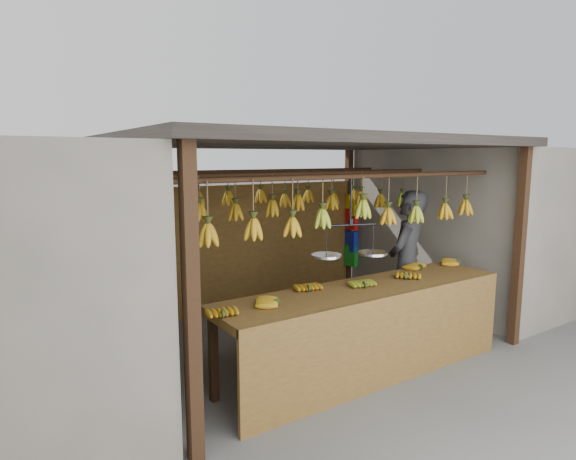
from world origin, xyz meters
TOP-DOWN VIEW (x-y plane):
  - ground at (0.00, 0.00)m, footprint 80.00×80.00m
  - stall at (0.00, 0.33)m, footprint 4.30×3.30m
  - neighbor_right at (3.60, 0.00)m, footprint 3.00×3.00m
  - counter at (-0.00, -1.22)m, footprint 3.45×0.74m
  - hanging_bananas at (-0.00, -0.00)m, footprint 3.61×2.26m
  - balance_scale at (-0.13, -1.00)m, footprint 0.75×0.45m
  - vendor at (1.14, -0.60)m, footprint 0.77×0.65m
  - bag_bundles at (1.94, 1.35)m, footprint 0.08×0.26m

SIDE VIEW (x-z plane):
  - ground at x=0.00m, z-range 0.00..0.00m
  - counter at x=0.00m, z-range 0.22..1.18m
  - vendor at x=1.14m, z-range 0.00..1.79m
  - bag_bundles at x=1.94m, z-range 0.41..1.59m
  - neighbor_right at x=3.60m, z-range 0.00..2.30m
  - balance_scale at x=-0.13m, z-range 0.88..1.66m
  - hanging_bananas at x=0.00m, z-range 1.42..1.81m
  - stall at x=0.00m, z-range 0.77..3.17m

